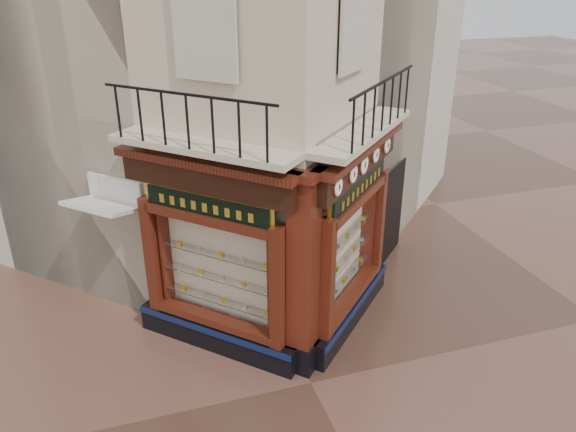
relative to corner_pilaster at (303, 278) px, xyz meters
name	(u,v)px	position (x,y,z in m)	size (l,w,h in m)	color
ground	(311,383)	(0.00, -0.50, -1.95)	(80.00, 80.00, 0.00)	#432A1F
main_building	(226,9)	(0.00, 5.66, 4.05)	(8.00, 8.00, 12.00)	#BEAE94
neighbour_left	(115,24)	(-2.47, 8.13, 3.55)	(8.00, 8.00, 11.00)	#B6AC9E
neighbour_right	(293,18)	(2.47, 8.13, 3.55)	(8.00, 8.00, 11.00)	#B6AC9E
shopfront_left	(213,260)	(-1.41, 1.07, 0.03)	(2.86, 2.86, 3.98)	black
shopfront_right	(352,239)	(1.41, 1.07, 0.03)	(2.86, 2.86, 3.98)	black
corner_pilaster	(303,278)	(0.00, 0.00, 0.00)	(0.85, 0.85, 3.98)	black
balcony	(286,138)	(0.00, 0.99, 2.27)	(5.94, 2.97, 1.03)	#BEAE94
clock_a	(338,187)	(0.57, -0.03, 1.67)	(0.27, 0.27, 0.34)	#BB7B3E
clock_b	(353,174)	(1.06, 0.46, 1.67)	(0.29, 0.29, 0.35)	#BB7B3E
clock_c	(364,165)	(1.45, 0.85, 1.67)	(0.30, 0.30, 0.38)	#BB7B3E
clock_d	(375,155)	(1.91, 1.31, 1.67)	(0.28, 0.28, 0.34)	#BB7B3E
clock_e	(386,145)	(2.39, 1.79, 1.67)	(0.29, 0.29, 0.36)	#BB7B3E
awning	(118,321)	(-3.30, 2.59, -1.95)	(1.36, 0.82, 0.08)	silver
signboard_left	(207,206)	(-1.46, 1.01, 1.15)	(1.98, 1.98, 0.53)	gold
signboard_right	(359,187)	(1.46, 1.01, 1.15)	(2.02, 2.02, 0.54)	gold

